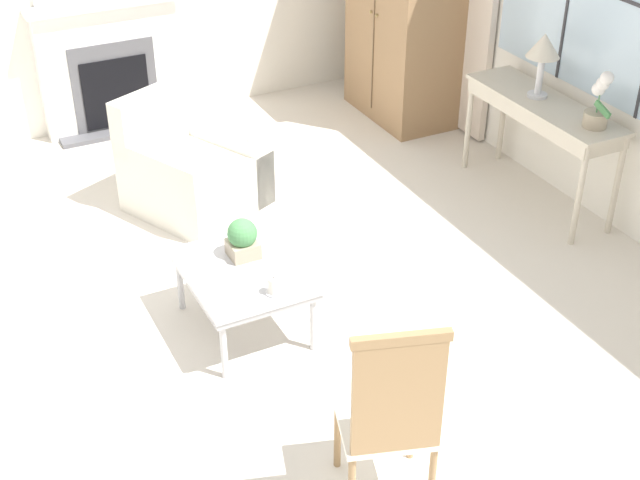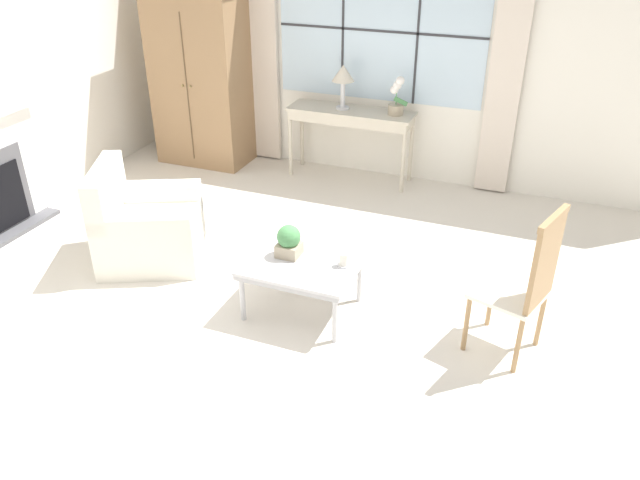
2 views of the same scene
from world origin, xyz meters
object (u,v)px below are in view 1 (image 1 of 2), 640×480
(armoire, at_px, (406,4))
(console_table, at_px, (543,113))
(potted_orchid, at_px, (599,104))
(pillar_candle, at_px, (274,287))
(potted_plant_small, at_px, (243,238))
(coffee_table, at_px, (243,275))
(table_lamp, at_px, (543,49))
(armchair_upholstered, at_px, (192,171))
(fireplace, at_px, (108,52))
(side_chair_wooden, at_px, (392,411))

(armoire, distance_m, console_table, 1.83)
(potted_orchid, bearing_deg, pillar_candle, -82.64)
(potted_plant_small, bearing_deg, coffee_table, -24.37)
(coffee_table, bearing_deg, potted_orchid, 90.44)
(potted_orchid, height_order, coffee_table, potted_orchid)
(table_lamp, height_order, coffee_table, table_lamp)
(armoire, height_order, armchair_upholstered, armoire)
(fireplace, distance_m, console_table, 3.68)
(coffee_table, bearing_deg, fireplace, 178.05)
(console_table, distance_m, pillar_candle, 2.68)
(console_table, distance_m, coffee_table, 2.67)
(side_chair_wooden, distance_m, pillar_candle, 1.30)
(console_table, bearing_deg, potted_orchid, 3.06)
(armchair_upholstered, height_order, pillar_candle, armchair_upholstered)
(side_chair_wooden, bearing_deg, fireplace, 179.45)
(fireplace, distance_m, potted_orchid, 4.08)
(armoire, xyz_separation_m, potted_plant_small, (2.19, -2.45, -0.46))
(coffee_table, xyz_separation_m, pillar_candle, (0.31, 0.06, 0.10))
(potted_orchid, distance_m, potted_plant_small, 2.60)
(fireplace, bearing_deg, side_chair_wooden, -0.55)
(side_chair_wooden, bearing_deg, armchair_upholstered, 176.72)
(console_table, relative_size, pillar_candle, 11.66)
(table_lamp, height_order, potted_plant_small, table_lamp)
(table_lamp, height_order, side_chair_wooden, table_lamp)
(armchair_upholstered, height_order, side_chair_wooden, side_chair_wooden)
(potted_orchid, relative_size, potted_plant_small, 1.62)
(table_lamp, height_order, potted_orchid, table_lamp)
(table_lamp, distance_m, pillar_candle, 2.79)
(armchair_upholstered, bearing_deg, pillar_candle, -5.51)
(armoire, relative_size, coffee_table, 2.41)
(console_table, relative_size, potted_orchid, 3.43)
(armchair_upholstered, relative_size, coffee_table, 1.31)
(side_chair_wooden, distance_m, potted_plant_small, 1.73)
(table_lamp, bearing_deg, console_table, -1.68)
(fireplace, relative_size, side_chair_wooden, 1.92)
(potted_orchid, bearing_deg, fireplace, -141.75)
(armoire, xyz_separation_m, potted_orchid, (2.30, 0.12, -0.05))
(armchair_upholstered, bearing_deg, potted_plant_small, -7.33)
(console_table, distance_m, potted_orchid, 0.56)
(console_table, relative_size, potted_plant_small, 5.54)
(side_chair_wooden, bearing_deg, potted_plant_small, -179.87)
(armoire, height_order, coffee_table, armoire)
(console_table, bearing_deg, fireplace, -137.31)
(console_table, bearing_deg, potted_plant_small, -81.42)
(armchair_upholstered, relative_size, pillar_candle, 9.23)
(coffee_table, bearing_deg, armchair_upholstered, 171.18)
(coffee_table, relative_size, pillar_candle, 7.04)
(console_table, bearing_deg, table_lamp, 178.32)
(armoire, distance_m, side_chair_wooden, 4.64)
(potted_orchid, height_order, potted_plant_small, potted_orchid)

